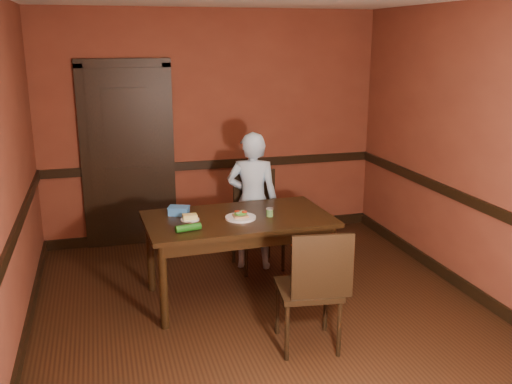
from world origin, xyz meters
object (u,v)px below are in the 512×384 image
person (253,201)px  sauce_jar (270,212)px  chair_far (258,222)px  dining_table (238,257)px  chair_near (308,287)px  food_tub (179,211)px  cheese_saucer (190,218)px  sandwich_plate (241,216)px

person → sauce_jar: (-0.04, -0.73, 0.10)m
chair_far → dining_table: bearing=-124.7°
chair_near → food_tub: size_ratio=4.49×
person → cheese_saucer: (-0.76, -0.64, 0.08)m
sauce_jar → cheese_saucer: 0.73m
chair_far → chair_near: (-0.06, -1.65, -0.01)m
sauce_jar → food_tub: same height
chair_far → sauce_jar: (-0.09, -0.71, 0.33)m
sandwich_plate → cheese_saucer: bearing=169.6°
dining_table → food_tub: size_ratio=7.58×
chair_near → food_tub: (-0.82, 1.21, 0.33)m
sandwich_plate → sauce_jar: sauce_jar is taller
person → sauce_jar: 0.74m
sauce_jar → sandwich_plate: bearing=178.6°
chair_near → cheese_saucer: 1.31m
chair_far → person: size_ratio=0.69×
person → sandwich_plate: size_ratio=5.22×
person → food_tub: size_ratio=6.55×
dining_table → chair_near: bearing=-74.9°
chair_near → cheese_saucer: size_ratio=5.94×
sandwich_plate → food_tub: size_ratio=1.26×
dining_table → sauce_jar: size_ratio=21.47×
dining_table → chair_far: size_ratio=1.67×
chair_near → sauce_jar: bearing=-80.7°
chair_far → sandwich_plate: (-0.36, -0.71, 0.31)m
dining_table → person: size_ratio=1.16×
sandwich_plate → food_tub: 0.58m
chair_far → cheese_saucer: 1.07m
chair_far → cheese_saucer: size_ratio=6.00×
dining_table → sauce_jar: sauce_jar is taller
dining_table → sandwich_plate: bearing=-80.5°
sauce_jar → cheese_saucer: sauce_jar is taller
sandwich_plate → cheese_saucer: 0.45m
dining_table → cheese_saucer: cheese_saucer is taller
cheese_saucer → sandwich_plate: bearing=-10.4°
dining_table → sandwich_plate: (0.01, -0.05, 0.41)m
chair_near → chair_far: bearing=-84.5°
chair_near → dining_table: bearing=-65.0°
dining_table → chair_far: bearing=57.8°
person → sandwich_plate: 0.79m
sandwich_plate → food_tub: (-0.52, 0.27, 0.02)m
dining_table → chair_near: size_ratio=1.69×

